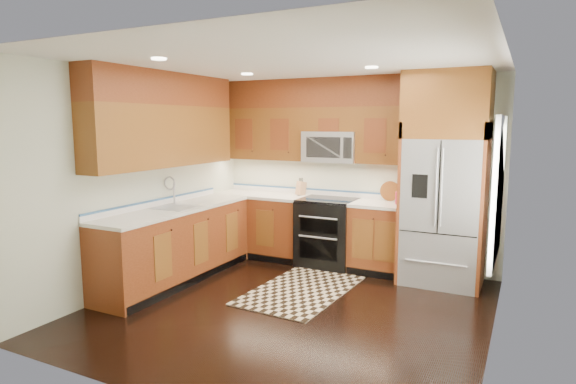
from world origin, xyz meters
The scene contains 16 objects.
ground centered at (0.00, 0.00, 0.00)m, with size 4.00×4.00×0.00m, color black.
wall_back centered at (0.00, 2.00, 1.30)m, with size 4.00×0.02×2.60m, color silver.
wall_left centered at (-2.00, 0.00, 1.30)m, with size 0.02×4.00×2.60m, color silver.
wall_right centered at (2.00, 0.00, 1.30)m, with size 0.02×4.00×2.60m, color silver.
window centered at (1.98, 0.20, 1.40)m, with size 0.04×1.10×1.30m.
base_cabinets centered at (-1.23, 0.90, 0.45)m, with size 2.85×3.00×0.90m.
countertop centered at (-1.09, 1.01, 0.92)m, with size 2.86×3.01×0.04m.
upper_cabinets centered at (-1.15, 1.09, 2.02)m, with size 2.85×3.00×1.15m.
range centered at (-0.25, 1.67, 0.47)m, with size 0.76×0.67×0.95m.
microwave centered at (-0.25, 1.80, 1.66)m, with size 0.76×0.40×0.42m.
refrigerator centered at (1.30, 1.63, 1.30)m, with size 0.98×0.75×2.60m.
sink_faucet centered at (-1.73, 0.23, 0.99)m, with size 0.54×0.44×0.37m.
rug centered at (-0.13, 0.56, 0.01)m, with size 0.99×1.65×0.01m, color black.
knife_block centered at (-0.75, 1.86, 1.04)m, with size 0.12×0.15×0.25m.
utensil_crock centered at (0.74, 1.71, 1.06)m, with size 0.16×0.16×0.34m.
cutting_board centered at (0.55, 1.94, 0.95)m, with size 0.27×0.27×0.02m, color brown.
Camera 1 is at (2.21, -4.45, 1.98)m, focal length 30.00 mm.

